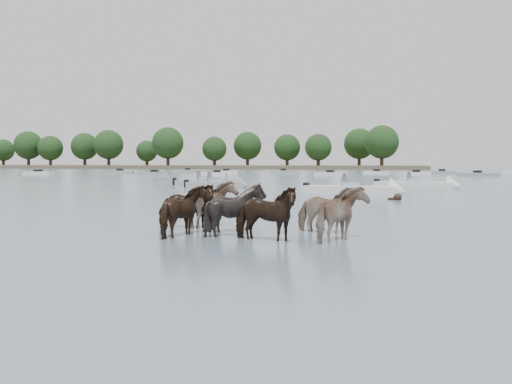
# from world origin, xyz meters

# --- Properties ---
(ground) EXTENTS (400.00, 400.00, 0.00)m
(ground) POSITION_xyz_m (0.00, 0.00, 0.00)
(ground) COLOR #4A5A6A
(ground) RESTS_ON ground
(shoreline) EXTENTS (160.00, 30.00, 1.00)m
(shoreline) POSITION_xyz_m (-70.00, 150.00, 0.50)
(shoreline) COLOR #4C4233
(shoreline) RESTS_ON ground
(pony_herd) EXTENTS (6.42, 3.86, 1.54)m
(pony_herd) POSITION_xyz_m (-0.62, 0.54, 0.62)
(pony_herd) COLOR black
(pony_herd) RESTS_ON ground
(swimming_pony) EXTENTS (0.72, 0.44, 0.44)m
(swimming_pony) POSITION_xyz_m (3.20, 16.05, 0.10)
(swimming_pony) COLOR black
(swimming_pony) RESTS_ON ground
(motorboat_a) EXTENTS (4.94, 2.91, 1.92)m
(motorboat_a) POSITION_xyz_m (-9.63, 26.67, 0.23)
(motorboat_a) COLOR gray
(motorboat_a) RESTS_ON ground
(motorboat_b) EXTENTS (6.55, 2.56, 1.92)m
(motorboat_b) POSITION_xyz_m (1.14, 21.45, 0.22)
(motorboat_b) COLOR silver
(motorboat_b) RESTS_ON ground
(motorboat_c) EXTENTS (6.56, 3.42, 1.92)m
(motorboat_c) POSITION_xyz_m (5.11, 30.14, 0.22)
(motorboat_c) COLOR silver
(motorboat_c) RESTS_ON ground
(motorboat_f) EXTENTS (5.46, 3.72, 1.92)m
(motorboat_f) POSITION_xyz_m (-12.26, 31.57, 0.23)
(motorboat_f) COLOR gray
(motorboat_f) RESTS_ON ground
(distant_flotilla) EXTENTS (103.33, 28.10, 0.93)m
(distant_flotilla) POSITION_xyz_m (0.65, 74.89, 0.26)
(distant_flotilla) COLOR silver
(distant_flotilla) RESTS_ON ground
(treeline) EXTENTS (145.31, 22.17, 12.40)m
(treeline) POSITION_xyz_m (-69.59, 149.95, 6.99)
(treeline) COLOR #382619
(treeline) RESTS_ON ground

